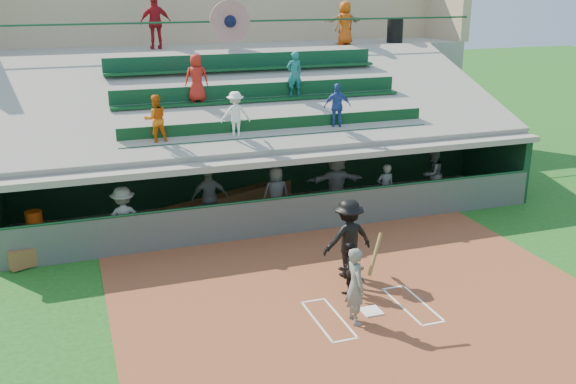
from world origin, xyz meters
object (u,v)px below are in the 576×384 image
object	(u,v)px
batter_at_plate	(356,285)
trash_bin	(395,30)
water_cooler	(34,219)
catcher	(349,268)
home_plate	(371,311)
white_table	(35,239)

from	to	relation	value
batter_at_plate	trash_bin	world-z (taller)	trash_bin
water_cooler	trash_bin	size ratio (longest dim) A/B	0.46
catcher	trash_bin	bearing A→B (deg)	-140.45
home_plate	water_cooler	world-z (taller)	water_cooler
white_table	trash_bin	world-z (taller)	trash_bin
home_plate	trash_bin	xyz separation A→B (m)	(7.06, 12.61, 5.05)
trash_bin	home_plate	bearing A→B (deg)	-119.24
catcher	water_cooler	world-z (taller)	catcher
home_plate	white_table	world-z (taller)	white_table
white_table	water_cooler	world-z (taller)	water_cooler
home_plate	water_cooler	bearing A→B (deg)	138.86
home_plate	catcher	size ratio (longest dim) A/B	0.35
water_cooler	trash_bin	xyz separation A→B (m)	(14.09, 6.47, 4.19)
water_cooler	white_table	bearing A→B (deg)	-115.72
trash_bin	water_cooler	bearing A→B (deg)	-155.34
catcher	water_cooler	distance (m)	8.61
batter_at_plate	white_table	world-z (taller)	batter_at_plate
white_table	water_cooler	bearing A→B (deg)	40.76
catcher	home_plate	bearing A→B (deg)	76.68
home_plate	trash_bin	distance (m)	15.31
batter_at_plate	catcher	xyz separation A→B (m)	(0.43, 1.30, -0.24)
batter_at_plate	water_cooler	bearing A→B (deg)	135.44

